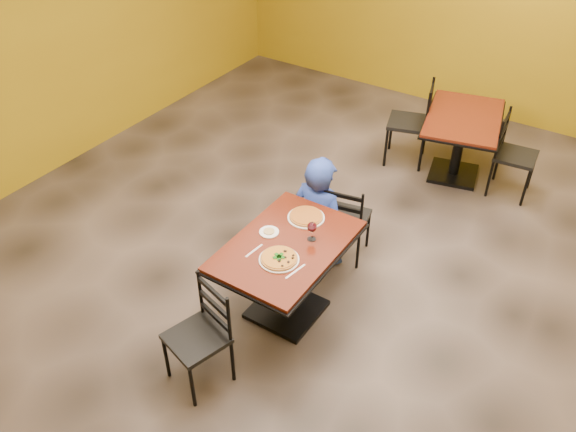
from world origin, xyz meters
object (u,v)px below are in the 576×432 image
Objects in this scene: table_second at (461,132)px; pizza_far at (306,216)px; side_plate at (269,232)px; chair_second_right at (516,156)px; diner at (319,209)px; wine_glass at (312,230)px; chair_main_far at (347,218)px; chair_second_left at (408,123)px; plate_main at (279,260)px; chair_main_near at (196,339)px; pizza_main at (279,258)px; plate_far at (306,218)px; table_main at (286,262)px.

table_second is 4.70× the size of pizza_far.
side_plate is (-0.15, -0.33, -0.02)m from pizza_far.
chair_second_right is 2.37m from diner.
chair_second_right is 5.05× the size of wine_glass.
table_second is at bearing -112.85° from chair_main_far.
plate_main is at bearing -12.20° from chair_second_left.
chair_second_left is 0.91× the size of diner.
chair_second_right reaches higher than chair_main_near.
table_second is 2.70m from wine_glass.
diner reaches higher than pizza_main.
chair_second_right is at bearing 66.01° from plate_far.
table_main is at bearing 105.41° from diner.
table_main is at bearing 106.87° from pizza_main.
table_main is 0.94× the size of table_second.
wine_glass reaches higher than chair_main_far.
chair_main_near is 0.84m from plate_main.
diner is at bearing 104.84° from pizza_far.
chair_second_left is at bearing 94.63° from pizza_main.
chair_second_right reaches higher than plate_far.
table_main is 2.83m from chair_second_left.
side_plate is (-0.03, 0.98, 0.32)m from chair_main_near.
pizza_far is (0.12, 1.31, 0.34)m from chair_main_near.
pizza_main is (-0.99, -3.02, 0.32)m from chair_second_right.
chair_second_right reaches higher than side_plate.
chair_main_far is at bearing 99.89° from chair_main_near.
chair_second_left is at bearing 96.87° from wine_glass.
table_second is 2.13m from diner.
table_main is 0.35m from wine_glass.
table_second is at bearing 81.35° from table_main.
wine_glass is (-0.91, -2.67, 0.39)m from chair_second_right.
chair_main_near is 5.42× the size of side_plate.
pizza_main is 1.77× the size of side_plate.
pizza_far is (-1.09, -2.46, 0.32)m from chair_second_right.
chair_main_far reaches higher than table_second.
table_second is at bearing 79.01° from plate_far.
table_main is 3.02m from chair_second_right.
wine_glass is at bearing 77.44° from plate_main.
pizza_far is (0.11, -0.41, 0.23)m from diner.
chair_main_near is 1.35m from pizza_far.
diner is 3.82× the size of pizza_main.
table_main is at bearing -82.75° from plate_far.
chair_main_far reaches higher than table_main.
pizza_main reaches higher than table_main.
wine_glass reaches higher than chair_main_near.
chair_second_right is at bearing 69.68° from table_main.
plate_far is (0.12, 1.31, 0.32)m from chair_main_near.
wine_glass reaches higher than plate_far.
chair_second_left is 3.04m from plate_main.
wine_glass reaches higher than pizza_far.
chair_second_left reaches higher than table_second.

